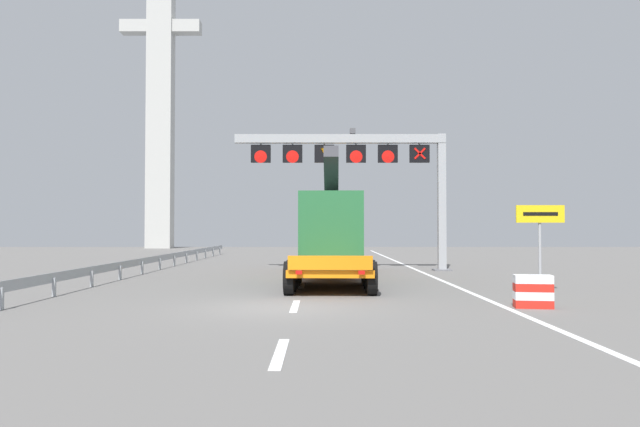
{
  "coord_description": "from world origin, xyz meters",
  "views": [
    {
      "loc": [
        1.12,
        -16.45,
        2.16
      ],
      "look_at": [
        1.18,
        11.05,
        2.87
      ],
      "focal_mm": 33.71,
      "sensor_mm": 36.0,
      "label": 1
    }
  ],
  "objects_px": {
    "overhead_lane_gantry": "(364,160)",
    "heavy_haul_truck_orange": "(331,233)",
    "bridge_pylon_distant": "(159,66)",
    "exit_sign_yellow": "(539,226)",
    "crash_barrier_striped": "(532,291)"
  },
  "relations": [
    {
      "from": "overhead_lane_gantry",
      "to": "heavy_haul_truck_orange",
      "type": "xyz_separation_m",
      "value": [
        -1.83,
        -4.17,
        -3.76
      ]
    },
    {
      "from": "overhead_lane_gantry",
      "to": "bridge_pylon_distant",
      "type": "xyz_separation_m",
      "value": [
        -20.42,
        36.35,
        14.84
      ]
    },
    {
      "from": "exit_sign_yellow",
      "to": "bridge_pylon_distant",
      "type": "xyz_separation_m",
      "value": [
        -25.44,
        47.36,
        18.32
      ]
    },
    {
      "from": "crash_barrier_striped",
      "to": "bridge_pylon_distant",
      "type": "height_order",
      "value": "bridge_pylon_distant"
    },
    {
      "from": "overhead_lane_gantry",
      "to": "crash_barrier_striped",
      "type": "height_order",
      "value": "overhead_lane_gantry"
    },
    {
      "from": "heavy_haul_truck_orange",
      "to": "bridge_pylon_distant",
      "type": "xyz_separation_m",
      "value": [
        -18.59,
        40.52,
        18.6
      ]
    },
    {
      "from": "exit_sign_yellow",
      "to": "heavy_haul_truck_orange",
      "type": "bearing_deg",
      "value": 135.0
    },
    {
      "from": "heavy_haul_truck_orange",
      "to": "crash_barrier_striped",
      "type": "bearing_deg",
      "value": -63.32
    },
    {
      "from": "bridge_pylon_distant",
      "to": "crash_barrier_striped",
      "type": "bearing_deg",
      "value": -64.93
    },
    {
      "from": "heavy_haul_truck_orange",
      "to": "crash_barrier_striped",
      "type": "relative_size",
      "value": 13.28
    },
    {
      "from": "overhead_lane_gantry",
      "to": "bridge_pylon_distant",
      "type": "height_order",
      "value": "bridge_pylon_distant"
    },
    {
      "from": "heavy_haul_truck_orange",
      "to": "crash_barrier_striped",
      "type": "height_order",
      "value": "heavy_haul_truck_orange"
    },
    {
      "from": "bridge_pylon_distant",
      "to": "exit_sign_yellow",
      "type": "bearing_deg",
      "value": -61.76
    },
    {
      "from": "heavy_haul_truck_orange",
      "to": "crash_barrier_striped",
      "type": "distance_m",
      "value": 11.88
    },
    {
      "from": "overhead_lane_gantry",
      "to": "exit_sign_yellow",
      "type": "bearing_deg",
      "value": -65.52
    }
  ]
}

